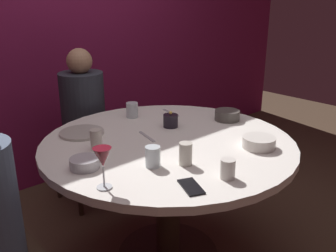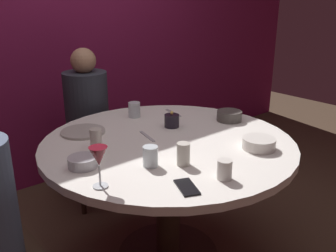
% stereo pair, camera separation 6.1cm
% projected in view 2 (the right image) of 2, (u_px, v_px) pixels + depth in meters
% --- Properties ---
extents(back_wall, '(6.00, 0.10, 2.60)m').
position_uv_depth(back_wall, '(49.00, 23.00, 2.88)').
color(back_wall, maroon).
rests_on(back_wall, ground).
extents(dining_table, '(1.37, 1.37, 0.76)m').
position_uv_depth(dining_table, '(168.00, 165.00, 2.06)').
color(dining_table, white).
rests_on(dining_table, ground).
extents(seated_diner_back, '(0.40, 0.40, 1.16)m').
position_uv_depth(seated_diner_back, '(87.00, 110.00, 2.69)').
color(seated_diner_back, '#3F2D1E').
rests_on(seated_diner_back, ground).
extents(candle_holder, '(0.09, 0.09, 0.10)m').
position_uv_depth(candle_holder, '(172.00, 121.00, 2.20)').
color(candle_holder, black).
rests_on(candle_holder, dining_table).
extents(wine_glass, '(0.08, 0.08, 0.18)m').
position_uv_depth(wine_glass, '(99.00, 158.00, 1.47)').
color(wine_glass, silver).
rests_on(wine_glass, dining_table).
extents(dinner_plate, '(0.25, 0.25, 0.01)m').
position_uv_depth(dinner_plate, '(83.00, 132.00, 2.11)').
color(dinner_plate, '#B2ADA3').
rests_on(dinner_plate, dining_table).
extents(cell_phone, '(0.12, 0.16, 0.01)m').
position_uv_depth(cell_phone, '(187.00, 187.00, 1.50)').
color(cell_phone, black).
rests_on(cell_phone, dining_table).
extents(bowl_serving_large, '(0.14, 0.14, 0.05)m').
position_uv_depth(bowl_serving_large, '(83.00, 162.00, 1.68)').
color(bowl_serving_large, '#B7B7BC').
rests_on(bowl_serving_large, dining_table).
extents(bowl_salad_center, '(0.16, 0.16, 0.06)m').
position_uv_depth(bowl_salad_center, '(229.00, 116.00, 2.31)').
color(bowl_salad_center, '#4C4742').
rests_on(bowl_salad_center, dining_table).
extents(bowl_small_white, '(0.17, 0.17, 0.06)m').
position_uv_depth(bowl_small_white, '(259.00, 143.00, 1.88)').
color(bowl_small_white, silver).
rests_on(bowl_small_white, dining_table).
extents(cup_near_candle, '(0.06, 0.06, 0.10)m').
position_uv_depth(cup_near_candle, '(96.00, 138.00, 1.89)').
color(cup_near_candle, beige).
rests_on(cup_near_candle, dining_table).
extents(cup_by_left_diner, '(0.06, 0.06, 0.11)m').
position_uv_depth(cup_by_left_diner, '(183.00, 154.00, 1.69)').
color(cup_by_left_diner, beige).
rests_on(cup_by_left_diner, dining_table).
extents(cup_by_right_diner, '(0.06, 0.06, 0.09)m').
position_uv_depth(cup_by_right_diner, '(225.00, 170.00, 1.56)').
color(cup_by_right_diner, silver).
rests_on(cup_by_right_diner, dining_table).
extents(cup_center_front, '(0.07, 0.07, 0.10)m').
position_uv_depth(cup_center_front, '(150.00, 156.00, 1.68)').
color(cup_center_front, silver).
rests_on(cup_center_front, dining_table).
extents(cup_far_edge, '(0.08, 0.08, 0.10)m').
position_uv_depth(cup_far_edge, '(134.00, 110.00, 2.38)').
color(cup_far_edge, silver).
rests_on(cup_far_edge, dining_table).
extents(fork_near_plate, '(0.06, 0.18, 0.01)m').
position_uv_depth(fork_near_plate, '(147.00, 136.00, 2.05)').
color(fork_near_plate, '#B7B7BC').
rests_on(fork_near_plate, dining_table).
extents(knife_near_plate, '(0.05, 0.18, 0.01)m').
position_uv_depth(knife_near_plate, '(173.00, 113.00, 2.47)').
color(knife_near_plate, '#B7B7BC').
rests_on(knife_near_plate, dining_table).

